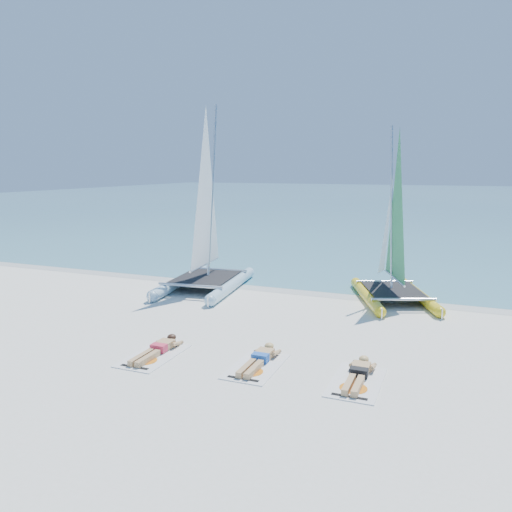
{
  "coord_description": "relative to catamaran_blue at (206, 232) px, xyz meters",
  "views": [
    {
      "loc": [
        4.07,
        -11.28,
        4.35
      ],
      "look_at": [
        -0.95,
        1.2,
        1.96
      ],
      "focal_mm": 35.0,
      "sensor_mm": 36.0,
      "label": 1
    }
  ],
  "objects": [
    {
      "name": "towel_a",
      "position": [
        1.97,
        -6.48,
        -2.04
      ],
      "size": [
        1.0,
        1.85,
        0.02
      ],
      "primitive_type": "cube",
      "color": "white",
      "rests_on": "ground"
    },
    {
      "name": "catamaran_yellow",
      "position": [
        6.39,
        1.11,
        -0.18
      ],
      "size": [
        3.52,
        4.81,
        5.94
      ],
      "rotation": [
        0.0,
        0.0,
        0.37
      ],
      "color": "#FFF41A",
      "rests_on": "ground"
    },
    {
      "name": "sunbather_a",
      "position": [
        1.97,
        -6.29,
        -1.93
      ],
      "size": [
        0.37,
        1.73,
        0.26
      ],
      "color": "tan",
      "rests_on": "towel_a"
    },
    {
      "name": "sunbather_b",
      "position": [
        4.43,
        -5.97,
        -1.93
      ],
      "size": [
        0.37,
        1.73,
        0.26
      ],
      "color": "tan",
      "rests_on": "towel_b"
    },
    {
      "name": "towel_c",
      "position": [
        6.65,
        -6.15,
        -2.04
      ],
      "size": [
        1.0,
        1.85,
        0.02
      ],
      "primitive_type": "cube",
      "color": "white",
      "rests_on": "ground"
    },
    {
      "name": "sea",
      "position": [
        4.25,
        58.43,
        -2.04
      ],
      "size": [
        140.0,
        115.0,
        0.01
      ],
      "primitive_type": "cube",
      "color": "#70B6BB",
      "rests_on": "ground"
    },
    {
      "name": "towel_b",
      "position": [
        4.43,
        -6.16,
        -2.04
      ],
      "size": [
        1.0,
        1.85,
        0.02
      ],
      "primitive_type": "cube",
      "color": "white",
      "rests_on": "ground"
    },
    {
      "name": "ground",
      "position": [
        4.25,
        -4.57,
        -2.05
      ],
      "size": [
        140.0,
        140.0,
        0.0
      ],
      "primitive_type": "plane",
      "color": "white",
      "rests_on": "ground"
    },
    {
      "name": "catamaran_blue",
      "position": [
        0.0,
        0.0,
        0.0
      ],
      "size": [
        2.96,
        5.27,
        6.86
      ],
      "rotation": [
        0.0,
        0.0,
        0.11
      ],
      "color": "#ACD2E3",
      "rests_on": "ground"
    },
    {
      "name": "wet_sand_strip",
      "position": [
        4.25,
        0.93,
        -2.04
      ],
      "size": [
        140.0,
        1.4,
        0.01
      ],
      "primitive_type": "cube",
      "color": "silver",
      "rests_on": "ground"
    },
    {
      "name": "sunbather_c",
      "position": [
        6.65,
        -5.96,
        -1.93
      ],
      "size": [
        0.37,
        1.73,
        0.26
      ],
      "color": "tan",
      "rests_on": "towel_c"
    }
  ]
}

